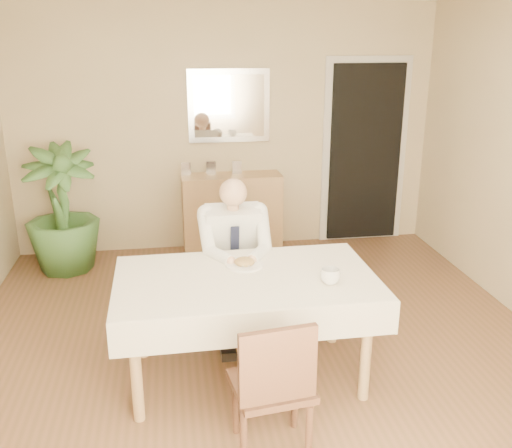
{
  "coord_description": "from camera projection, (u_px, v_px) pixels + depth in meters",
  "views": [
    {
      "loc": [
        -0.6,
        -3.55,
        2.27
      ],
      "look_at": [
        0.0,
        0.35,
        0.95
      ],
      "focal_mm": 40.0,
      "sensor_mm": 36.0,
      "label": 1
    }
  ],
  "objects": [
    {
      "name": "mirror",
      "position": [
        229.0,
        106.0,
        5.96
      ],
      "size": [
        0.86,
        0.04,
        0.76
      ],
      "color": "silver",
      "rests_on": "room"
    },
    {
      "name": "knife",
      "position": [
        252.0,
        265.0,
        3.86
      ],
      "size": [
        0.01,
        0.13,
        0.01
      ],
      "primitive_type": "cylinder",
      "rotation": [
        1.57,
        0.0,
        0.0
      ],
      "color": "silver",
      "rests_on": "dining_table"
    },
    {
      "name": "photo_frame_right",
      "position": [
        237.0,
        167.0,
        6.08
      ],
      "size": [
        0.1,
        0.02,
        0.14
      ],
      "primitive_type": "cube",
      "color": "silver",
      "rests_on": "sideboard"
    },
    {
      "name": "plate",
      "position": [
        245.0,
        265.0,
        3.92
      ],
      "size": [
        0.26,
        0.26,
        0.02
      ],
      "primitive_type": "cylinder",
      "color": "white",
      "rests_on": "dining_table"
    },
    {
      "name": "room",
      "position": [
        264.0,
        190.0,
        3.72
      ],
      "size": [
        5.0,
        5.02,
        2.6
      ],
      "color": "brown",
      "rests_on": "ground"
    },
    {
      "name": "photo_frame_center",
      "position": [
        211.0,
        168.0,
        6.06
      ],
      "size": [
        0.1,
        0.02,
        0.14
      ],
      "primitive_type": "cube",
      "color": "silver",
      "rests_on": "sideboard"
    },
    {
      "name": "chair_far",
      "position": [
        231.0,
        258.0,
        4.64
      ],
      "size": [
        0.45,
        0.45,
        0.94
      ],
      "rotation": [
        0.0,
        0.0,
        -0.01
      ],
      "color": "#3C2416",
      "rests_on": "ground"
    },
    {
      "name": "seated_man",
      "position": [
        235.0,
        253.0,
        4.32
      ],
      "size": [
        0.48,
        0.72,
        1.24
      ],
      "color": "white",
      "rests_on": "ground"
    },
    {
      "name": "doorway",
      "position": [
        365.0,
        154.0,
        6.35
      ],
      "size": [
        0.96,
        0.07,
        2.1
      ],
      "color": "beige",
      "rests_on": "ground"
    },
    {
      "name": "sideboard",
      "position": [
        232.0,
        213.0,
        6.18
      ],
      "size": [
        1.06,
        0.38,
        0.84
      ],
      "primitive_type": "cube",
      "rotation": [
        0.0,
        0.0,
        0.02
      ],
      "color": "#AB844F",
      "rests_on": "ground"
    },
    {
      "name": "food",
      "position": [
        244.0,
        262.0,
        3.91
      ],
      "size": [
        0.14,
        0.14,
        0.06
      ],
      "primitive_type": "ellipsoid",
      "color": "brown",
      "rests_on": "dining_table"
    },
    {
      "name": "potted_palm",
      "position": [
        61.0,
        209.0,
        5.59
      ],
      "size": [
        0.85,
        0.85,
        1.27
      ],
      "primitive_type": "imported",
      "rotation": [
        0.0,
        0.0,
        0.23
      ],
      "color": "#355F2A",
      "rests_on": "ground"
    },
    {
      "name": "chair_near",
      "position": [
        274.0,
        383.0,
        3.05
      ],
      "size": [
        0.47,
        0.47,
        0.88
      ],
      "rotation": [
        0.0,
        0.0,
        0.14
      ],
      "color": "#3C2416",
      "rests_on": "ground"
    },
    {
      "name": "window",
      "position": [
        435.0,
        397.0,
        1.36
      ],
      "size": [
        1.34,
        0.04,
        1.44
      ],
      "color": "beige",
      "rests_on": "room"
    },
    {
      "name": "photo_frame_left",
      "position": [
        186.0,
        169.0,
        6.01
      ],
      "size": [
        0.1,
        0.02,
        0.14
      ],
      "primitive_type": "cube",
      "color": "silver",
      "rests_on": "sideboard"
    },
    {
      "name": "dining_table",
      "position": [
        246.0,
        288.0,
        3.77
      ],
      "size": [
        1.73,
        1.04,
        0.75
      ],
      "rotation": [
        0.0,
        0.0,
        0.01
      ],
      "color": "#AB844F",
      "rests_on": "ground"
    },
    {
      "name": "fork",
      "position": [
        240.0,
        266.0,
        3.85
      ],
      "size": [
        0.01,
        0.13,
        0.01
      ],
      "primitive_type": "cylinder",
      "rotation": [
        1.57,
        0.0,
        0.0
      ],
      "color": "silver",
      "rests_on": "dining_table"
    },
    {
      "name": "coffee_mug",
      "position": [
        330.0,
        276.0,
        3.63
      ],
      "size": [
        0.16,
        0.16,
        0.1
      ],
      "primitive_type": "imported",
      "rotation": [
        0.0,
        0.0,
        -0.33
      ],
      "color": "white",
      "rests_on": "dining_table"
    }
  ]
}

